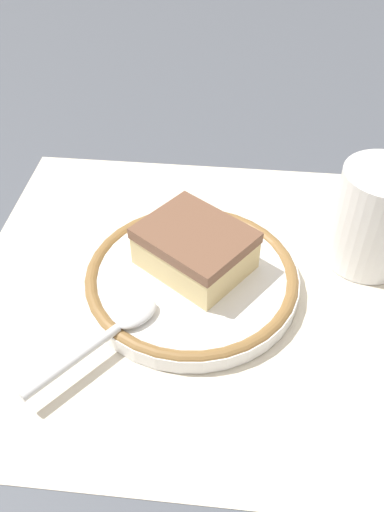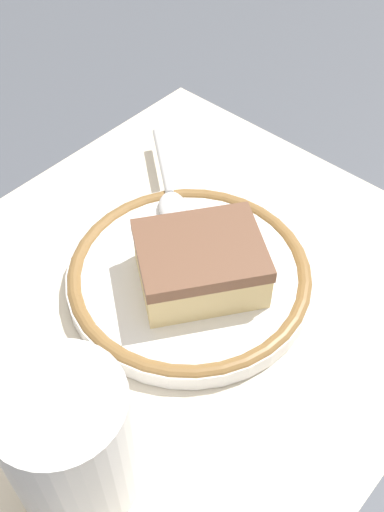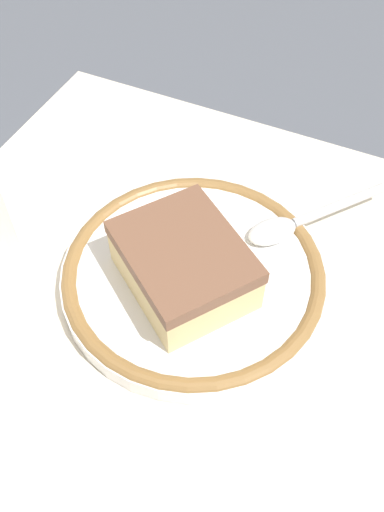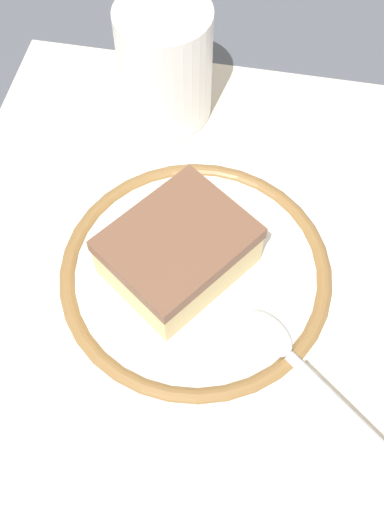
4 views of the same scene
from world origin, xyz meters
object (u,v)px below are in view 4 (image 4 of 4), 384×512
(cake_slice, at_px, (178,251))
(spoon, at_px, (293,359))
(plate, at_px, (192,274))
(cup, at_px, (165,70))

(cake_slice, bearing_deg, spoon, -123.22)
(plate, bearing_deg, cup, 17.74)
(plate, bearing_deg, cake_slice, 80.43)
(spoon, distance_m, cup, 0.25)
(plate, height_order, cup, cup)
(cake_slice, height_order, spoon, cake_slice)
(plate, distance_m, cup, 0.17)
(cake_slice, distance_m, spoon, 0.11)
(cake_slice, bearing_deg, cup, 14.65)
(cake_slice, height_order, cup, cup)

